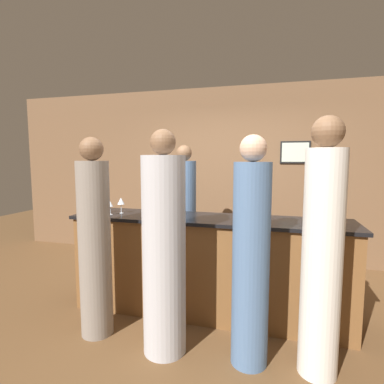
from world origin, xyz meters
The scene contains 14 objects.
ground_plane centered at (0.00, 0.00, 0.00)m, with size 14.00×14.00×0.00m, color brown.
back_wall centered at (0.00, 1.91, 1.40)m, with size 8.00×0.08×2.80m.
bar_counter centered at (0.00, 0.00, 0.52)m, with size 2.89×0.62×1.04m.
bartender centered at (-0.49, 0.78, 0.86)m, with size 0.32×0.32×1.83m.
guest_0 centered at (0.50, -0.68, 0.86)m, with size 0.29×0.29×1.82m.
guest_1 centered at (-0.92, -0.64, 0.87)m, with size 0.29×0.29×1.84m.
guest_2 centered at (1.01, -0.66, 0.93)m, with size 0.29×0.29×1.95m.
guest_3 centered at (-0.21, -0.71, 0.87)m, with size 0.36×0.36×1.88m.
wine_bottle_0 centered at (0.35, -0.05, 1.16)m, with size 0.07×0.07×0.31m.
ice_bucket centered at (0.42, 0.10, 1.13)m, with size 0.16×0.16×0.17m.
wine_glass_0 centered at (1.14, -0.07, 1.16)m, with size 0.07×0.07×0.16m.
wine_glass_1 centered at (-0.99, -0.01, 1.17)m, with size 0.08×0.08×0.18m.
wine_glass_2 centered at (-1.16, -0.05, 1.17)m, with size 0.07×0.07×0.18m.
wine_glass_3 centered at (-1.06, -0.13, 1.15)m, with size 0.06×0.06×0.15m.
Camera 1 is at (0.65, -2.99, 1.63)m, focal length 28.00 mm.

